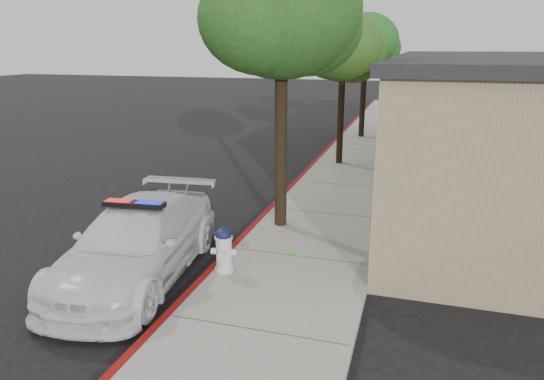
{
  "coord_description": "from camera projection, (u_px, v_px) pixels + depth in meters",
  "views": [
    {
      "loc": [
        3.9,
        -9.58,
        4.52
      ],
      "look_at": [
        0.32,
        2.32,
        0.88
      ],
      "focal_mm": 32.59,
      "sensor_mm": 36.0,
      "label": 1
    }
  ],
  "objects": [
    {
      "name": "sidewalk",
      "position": [
        324.0,
        215.0,
        13.45
      ],
      "size": [
        3.2,
        60.0,
        0.15
      ],
      "primitive_type": "cube",
      "color": "#99988B",
      "rests_on": "ground"
    },
    {
      "name": "street_tree_mid",
      "position": [
        344.0,
        51.0,
        18.06
      ],
      "size": [
        3.02,
        2.92,
        5.54
      ],
      "rotation": [
        0.0,
        0.0,
        0.04
      ],
      "color": "black",
      "rests_on": "sidewalk"
    },
    {
      "name": "police_car",
      "position": [
        137.0,
        242.0,
        9.87
      ],
      "size": [
        2.59,
        5.31,
        1.61
      ],
      "rotation": [
        0.0,
        0.0,
        0.1
      ],
      "color": "white",
      "rests_on": "ground"
    },
    {
      "name": "red_curb",
      "position": [
        270.0,
        210.0,
        13.87
      ],
      "size": [
        0.14,
        60.0,
        0.16
      ],
      "primitive_type": "cube",
      "color": "maroon",
      "rests_on": "ground"
    },
    {
      "name": "clapboard_building",
      "position": [
        505.0,
        118.0,
        16.98
      ],
      "size": [
        7.3,
        20.89,
        4.24
      ],
      "color": "tan",
      "rests_on": "ground"
    },
    {
      "name": "ground",
      "position": [
        229.0,
        254.0,
        11.15
      ],
      "size": [
        120.0,
        120.0,
        0.0
      ],
      "primitive_type": "plane",
      "color": "black",
      "rests_on": "ground"
    },
    {
      "name": "street_tree_near",
      "position": [
        282.0,
        16.0,
        11.16
      ],
      "size": [
        3.67,
        3.82,
        6.72
      ],
      "rotation": [
        0.0,
        0.0,
        0.36
      ],
      "color": "black",
      "rests_on": "sidewalk"
    },
    {
      "name": "fire_hydrant",
      "position": [
        224.0,
        249.0,
        9.85
      ],
      "size": [
        0.53,
        0.46,
        0.93
      ],
      "rotation": [
        0.0,
        0.0,
        0.13
      ],
      "color": "white",
      "rests_on": "sidewalk"
    },
    {
      "name": "street_tree_far",
      "position": [
        367.0,
        44.0,
        23.54
      ],
      "size": [
        3.22,
        3.2,
        5.93
      ],
      "rotation": [
        0.0,
        0.0,
        0.26
      ],
      "color": "black",
      "rests_on": "sidewalk"
    }
  ]
}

